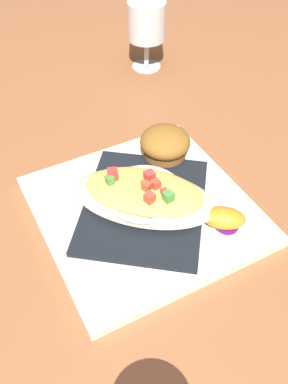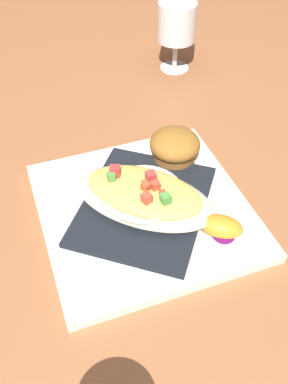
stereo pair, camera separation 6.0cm
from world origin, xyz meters
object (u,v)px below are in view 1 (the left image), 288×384
object	(u,v)px
gratin_dish	(144,195)
muffin	(165,145)
square_plate	(144,210)
orange_garnish	(224,218)
stemmed_glass	(147,25)

from	to	relation	value
gratin_dish	muffin	bearing A→B (deg)	-47.90
square_plate	orange_garnish	xyz separation A→B (m)	(-0.08, -0.08, 0.02)
gratin_dish	muffin	world-z (taller)	gratin_dish
gratin_dish	square_plate	bearing A→B (deg)	-80.29
gratin_dish	muffin	xyz separation A→B (m)	(0.08, -0.08, 0.00)
gratin_dish	orange_garnish	distance (m)	0.11
square_plate	stemmed_glass	world-z (taller)	stemmed_glass
square_plate	orange_garnish	distance (m)	0.12
muffin	stemmed_glass	bearing A→B (deg)	-25.90
square_plate	muffin	bearing A→B (deg)	-47.89
square_plate	gratin_dish	bearing A→B (deg)	99.71
gratin_dish	orange_garnish	bearing A→B (deg)	-137.62
gratin_dish	orange_garnish	xyz separation A→B (m)	(-0.08, -0.08, -0.01)
muffin	square_plate	bearing A→B (deg)	132.11
muffin	gratin_dish	bearing A→B (deg)	132.10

